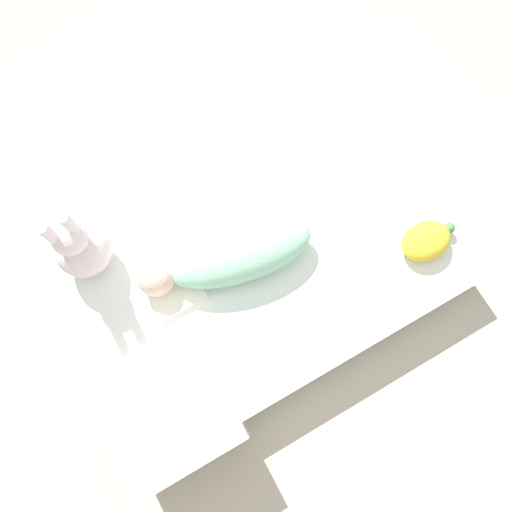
{
  "coord_description": "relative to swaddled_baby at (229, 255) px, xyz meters",
  "views": [
    {
      "loc": [
        -0.26,
        -0.36,
        1.71
      ],
      "look_at": [
        -0.04,
        0.03,
        0.19
      ],
      "focal_mm": 35.0,
      "sensor_mm": 36.0,
      "label": 1
    }
  ],
  "objects": [
    {
      "name": "ground_plane",
      "position": [
        0.12,
        -0.07,
        -0.2
      ],
      "size": [
        12.0,
        12.0,
        0.0
      ],
      "primitive_type": "plane",
      "color": "#B2A893"
    },
    {
      "name": "swaddled_baby",
      "position": [
        0.0,
        0.0,
        0.0
      ],
      "size": [
        0.58,
        0.29,
        0.13
      ],
      "rotation": [
        0.0,
        0.0,
        2.94
      ],
      "color": "#99D6B2",
      "rests_on": "bed_mattress"
    },
    {
      "name": "burp_cloth",
      "position": [
        -0.2,
        0.03,
        -0.05
      ],
      "size": [
        0.16,
        0.22,
        0.02
      ],
      "color": "white",
      "rests_on": "bed_mattress"
    },
    {
      "name": "bed_mattress",
      "position": [
        0.12,
        -0.07,
        -0.13
      ],
      "size": [
        1.21,
        0.77,
        0.14
      ],
      "color": "white",
      "rests_on": "ground_plane"
    },
    {
      "name": "bunny_plush",
      "position": [
        -0.39,
        0.23,
        0.05
      ],
      "size": [
        0.17,
        0.17,
        0.34
      ],
      "color": "silver",
      "rests_on": "bed_mattress"
    },
    {
      "name": "pillow",
      "position": [
        -0.38,
        -0.34,
        -0.01
      ],
      "size": [
        0.35,
        0.32,
        0.11
      ],
      "color": "white",
      "rests_on": "bed_mattress"
    },
    {
      "name": "turtle_plush",
      "position": [
        0.59,
        -0.26,
        -0.03
      ],
      "size": [
        0.2,
        0.13,
        0.07
      ],
      "color": "yellow",
      "rests_on": "bed_mattress"
    }
  ]
}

